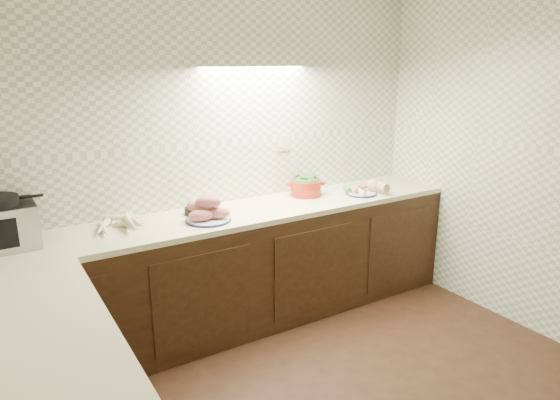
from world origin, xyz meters
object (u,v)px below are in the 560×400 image
sweet_potato_plate (208,210)px  parsnip_pile (127,225)px  dutch_oven (306,185)px  onion_bowl (193,209)px  veg_plate (366,189)px

sweet_potato_plate → parsnip_pile: bearing=168.5°
dutch_oven → onion_bowl: bearing=-157.7°
dutch_oven → veg_plate: size_ratio=1.01×
parsnip_pile → veg_plate: 1.95m
sweet_potato_plate → onion_bowl: (-0.03, 0.19, -0.04)m
dutch_oven → veg_plate: 0.51m
parsnip_pile → onion_bowl: (0.50, 0.08, 0.00)m
onion_bowl → dutch_oven: bearing=-0.1°
onion_bowl → veg_plate: size_ratio=0.41×
sweet_potato_plate → dutch_oven: sweet_potato_plate is taller
parsnip_pile → veg_plate: bearing=-4.0°
parsnip_pile → onion_bowl: onion_bowl is taller
sweet_potato_plate → dutch_oven: bearing=11.1°
sweet_potato_plate → veg_plate: 1.42m
veg_plate → dutch_oven: bearing=155.0°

